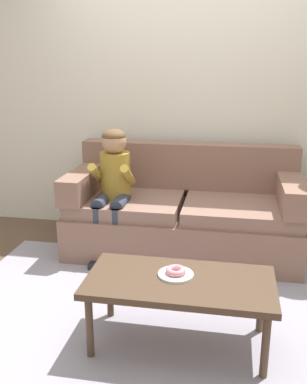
{
  "coord_description": "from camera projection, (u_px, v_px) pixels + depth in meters",
  "views": [
    {
      "loc": [
        0.48,
        -2.79,
        1.64
      ],
      "look_at": [
        -0.12,
        0.45,
        0.65
      ],
      "focal_mm": 40.88,
      "sensor_mm": 36.0,
      "label": 1
    }
  ],
  "objects": [
    {
      "name": "ground",
      "position": [
        158.0,
        295.0,
        3.19
      ],
      "size": [
        10.0,
        10.0,
        0.0
      ],
      "primitive_type": "plane",
      "color": "brown"
    },
    {
      "name": "wall_back",
      "position": [
        184.0,
        88.0,
        4.1
      ],
      "size": [
        8.0,
        0.1,
        2.8
      ],
      "primitive_type": "cube",
      "color": "silver",
      "rests_on": "ground"
    },
    {
      "name": "area_rug",
      "position": [
        152.0,
        313.0,
        2.95
      ],
      "size": [
        2.82,
        2.0,
        0.01
      ],
      "primitive_type": "cube",
      "color": "#9993A3",
      "rests_on": "ground"
    },
    {
      "name": "couch",
      "position": [
        184.0,
        214.0,
        3.87
      ],
      "size": [
        1.98,
        0.9,
        0.92
      ],
      "color": "#846051",
      "rests_on": "ground"
    },
    {
      "name": "coffee_table",
      "position": [
        180.0,
        286.0,
        2.53
      ],
      "size": [
        1.09,
        0.54,
        0.44
      ],
      "color": "#4C3828",
      "rests_on": "ground"
    },
    {
      "name": "person_child",
      "position": [
        113.0,
        181.0,
        3.68
      ],
      "size": [
        0.34,
        0.58,
        1.1
      ],
      "color": "olive",
      "rests_on": "ground"
    },
    {
      "name": "plate",
      "position": [
        176.0,
        274.0,
        2.56
      ],
      "size": [
        0.21,
        0.21,
        0.01
      ],
      "primitive_type": "cylinder",
      "color": "white",
      "rests_on": "coffee_table"
    },
    {
      "name": "donut",
      "position": [
        176.0,
        271.0,
        2.55
      ],
      "size": [
        0.15,
        0.15,
        0.04
      ],
      "primitive_type": "torus",
      "rotation": [
        0.0,
        0.0,
        1.85
      ],
      "color": "pink",
      "rests_on": "plate"
    },
    {
      "name": "toy_controller",
      "position": [
        226.0,
        296.0,
        3.13
      ],
      "size": [
        0.23,
        0.09,
        0.05
      ],
      "rotation": [
        0.0,
        0.0,
        -0.16
      ],
      "color": "red",
      "rests_on": "ground"
    }
  ]
}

